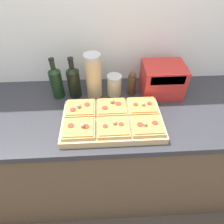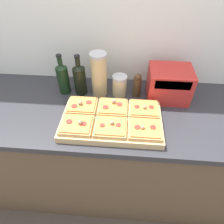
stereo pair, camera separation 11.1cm
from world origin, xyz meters
name	(u,v)px [view 1 (the left image)]	position (x,y,z in m)	size (l,w,h in m)	color
ground_plane	(110,219)	(0.00, 0.00, 0.00)	(12.00, 12.00, 0.00)	#4C4238
wall_back	(103,33)	(0.00, 0.67, 1.25)	(6.00, 0.06, 2.50)	silver
kitchen_counter	(107,153)	(0.00, 0.32, 0.46)	(2.63, 0.67, 0.92)	brown
cutting_board	(112,121)	(0.03, 0.20, 0.95)	(0.56, 0.33, 0.04)	tan
pizza_slice_back_left	(80,108)	(-0.15, 0.27, 0.98)	(0.17, 0.15, 0.05)	tan
pizza_slice_back_center	(112,107)	(0.03, 0.27, 0.98)	(0.17, 0.15, 0.05)	tan
pizza_slice_back_right	(142,106)	(0.21, 0.27, 0.98)	(0.17, 0.15, 0.05)	tan
pizza_slice_front_left	(79,128)	(-0.15, 0.12, 0.98)	(0.17, 0.15, 0.05)	tan
pizza_slice_front_center	(113,127)	(0.03, 0.12, 0.98)	(0.17, 0.15, 0.05)	tan
pizza_slice_front_right	(147,126)	(0.21, 0.12, 0.98)	(0.17, 0.15, 0.05)	tan
olive_oil_bottle	(56,82)	(-0.30, 0.47, 1.04)	(0.08, 0.08, 0.27)	black
wine_bottle	(74,81)	(-0.20, 0.47, 1.04)	(0.08, 0.08, 0.27)	black
grain_jar_tall	(93,76)	(-0.07, 0.47, 1.07)	(0.10, 0.10, 0.29)	tan
grain_jar_short	(114,85)	(0.06, 0.47, 1.00)	(0.09, 0.09, 0.14)	beige
pepper_mill	(132,83)	(0.17, 0.47, 1.01)	(0.05, 0.05, 0.16)	#47331E
toaster_oven	(162,80)	(0.37, 0.47, 1.03)	(0.28, 0.21, 0.20)	red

